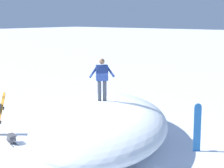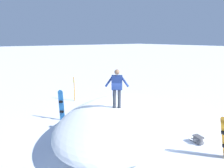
# 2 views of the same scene
# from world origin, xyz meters

# --- Properties ---
(ground) EXTENTS (240.00, 240.00, 0.00)m
(ground) POSITION_xyz_m (0.00, 0.00, 0.00)
(ground) COLOR white
(snow_mound) EXTENTS (7.57, 8.37, 1.45)m
(snow_mound) POSITION_xyz_m (0.29, -0.42, 0.72)
(snow_mound) COLOR white
(snow_mound) RESTS_ON ground
(snowboarder_standing) EXTENTS (0.69, 0.81, 1.59)m
(snowboarder_standing) POSITION_xyz_m (0.52, -0.77, 2.35)
(snowboarder_standing) COLOR #333842
(snowboarder_standing) RESTS_ON snow_mound
(snowboard_primary_upright) EXTENTS (0.26, 0.27, 1.68)m
(snowboard_primary_upright) POSITION_xyz_m (-2.79, -1.82, 0.87)
(snowboard_primary_upright) COLOR #2672BF
(snowboard_primary_upright) RESTS_ON ground
(backpack_near) EXTENTS (0.71, 0.41, 0.33)m
(backpack_near) POSITION_xyz_m (2.78, 1.72, 0.17)
(backpack_near) COLOR #4C4C51
(backpack_near) RESTS_ON ground
(trail_marker_pole) EXTENTS (0.10, 0.10, 1.68)m
(trail_marker_pole) POSITION_xyz_m (-5.48, 0.25, 0.88)
(trail_marker_pole) COLOR orange
(trail_marker_pole) RESTS_ON ground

